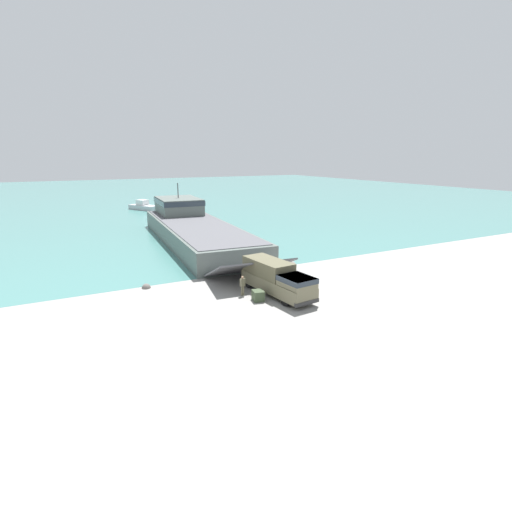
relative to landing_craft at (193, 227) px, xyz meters
name	(u,v)px	position (x,y,z in m)	size (l,w,h in m)	color
ground_plane	(295,280)	(2.47, -22.90, -1.86)	(240.00, 240.00, 0.00)	gray
water_surface	(123,196)	(2.47, 71.79, -1.86)	(240.00, 180.00, 0.01)	#477F7A
landing_craft	(193,227)	(0.00, 0.00, 0.00)	(11.57, 39.06, 7.55)	#56605B
military_truck	(277,278)	(-1.35, -25.81, -0.36)	(3.18, 8.27, 2.87)	#6B664C
soldier_on_ramp	(243,284)	(-4.07, -24.59, -0.84)	(0.48, 0.33, 1.76)	#6B664C
moored_boat_a	(144,207)	(1.02, 36.58, -1.13)	(6.02, 7.92, 2.20)	#B7BABF
cargo_crate	(258,296)	(-3.48, -26.33, -1.43)	(0.87, 1.05, 0.87)	#3D4C33
shoreline_rock_a	(146,288)	(-11.05, -18.68, -1.86)	(0.82, 0.82, 0.82)	#66605B
shoreline_rock_b	(291,266)	(4.74, -18.64, -1.86)	(1.18, 1.18, 1.18)	gray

